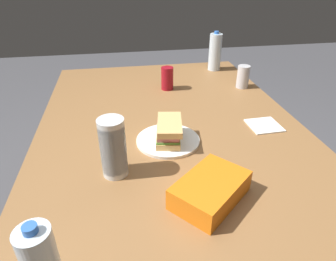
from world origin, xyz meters
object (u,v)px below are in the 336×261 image
at_px(paper_plate, 168,140).
at_px(soda_can_red, 167,78).
at_px(dining_table, 174,149).
at_px(plastic_cup_stack, 113,148).
at_px(chip_bag, 210,190).
at_px(soda_can_silver, 243,77).
at_px(water_bottle_tall, 215,52).
at_px(sandwich, 168,130).

xyz_separation_m(paper_plate, soda_can_red, (-0.53, 0.09, 0.06)).
xyz_separation_m(dining_table, plastic_cup_stack, (0.22, -0.24, 0.18)).
relative_size(paper_plate, chip_bag, 1.07).
relative_size(paper_plate, soda_can_silver, 2.02).
bearing_deg(water_bottle_tall, chip_bag, -17.95).
height_order(sandwich, water_bottle_tall, water_bottle_tall).
bearing_deg(chip_bag, sandwich, -119.83).
distance_m(chip_bag, water_bottle_tall, 1.20).
xyz_separation_m(dining_table, chip_bag, (0.39, 0.03, 0.11)).
relative_size(dining_table, chip_bag, 7.90).
relative_size(sandwich, soda_can_silver, 1.60).
distance_m(dining_table, chip_bag, 0.40).
distance_m(plastic_cup_stack, soda_can_silver, 0.96).
bearing_deg(water_bottle_tall, dining_table, -28.16).
bearing_deg(soda_can_silver, paper_plate, -45.74).
distance_m(dining_table, water_bottle_tall, 0.88).
xyz_separation_m(sandwich, plastic_cup_stack, (0.16, -0.21, 0.05)).
relative_size(paper_plate, sandwich, 1.26).
bearing_deg(plastic_cup_stack, soda_can_silver, 132.75).
height_order(sandwich, soda_can_silver, soda_can_silver).
distance_m(chip_bag, soda_can_silver, 0.93).
height_order(paper_plate, water_bottle_tall, water_bottle_tall).
bearing_deg(dining_table, chip_bag, 5.02).
bearing_deg(soda_can_silver, sandwich, -45.43).
bearing_deg(chip_bag, water_bottle_tall, -149.18).
bearing_deg(soda_can_red, sandwich, -9.13).
distance_m(water_bottle_tall, soda_can_silver, 0.33).
height_order(sandwich, chip_bag, sandwich).
bearing_deg(chip_bag, paper_plate, -119.76).
bearing_deg(sandwich, paper_plate, -162.79).
height_order(soda_can_red, water_bottle_tall, water_bottle_tall).
bearing_deg(sandwich, water_bottle_tall, 151.68).
height_order(soda_can_red, plastic_cup_stack, plastic_cup_stack).
height_order(dining_table, soda_can_silver, soda_can_silver).
relative_size(dining_table, soda_can_red, 14.89).
xyz_separation_m(water_bottle_tall, plastic_cup_stack, (0.97, -0.64, -0.01)).
bearing_deg(soda_can_red, plastic_cup_stack, -22.75).
bearing_deg(plastic_cup_stack, soda_can_red, 157.25).
relative_size(soda_can_red, water_bottle_tall, 0.51).
xyz_separation_m(paper_plate, soda_can_silver, (-0.49, 0.50, 0.06)).
xyz_separation_m(chip_bag, water_bottle_tall, (-1.14, 0.37, 0.08)).
distance_m(paper_plate, soda_can_silver, 0.70).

